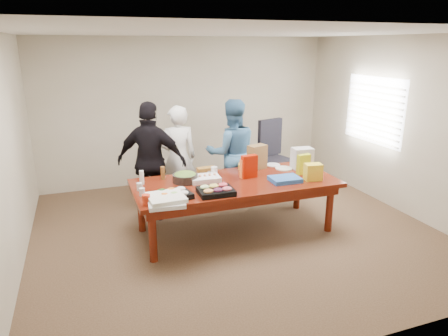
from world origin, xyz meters
name	(u,v)px	position (x,y,z in m)	size (l,w,h in m)	color
floor	(235,231)	(0.00, 0.00, -0.01)	(5.50, 5.00, 0.02)	#47301E
ceiling	(237,31)	(0.00, 0.00, 2.71)	(5.50, 5.00, 0.02)	white
wall_back	(188,111)	(0.00, 2.50, 1.35)	(5.50, 0.04, 2.70)	beige
wall_front	(353,206)	(0.00, -2.50, 1.35)	(5.50, 0.04, 2.70)	beige
wall_left	(7,157)	(-2.75, 0.00, 1.35)	(0.04, 5.00, 2.70)	beige
wall_right	(400,125)	(2.75, 0.00, 1.35)	(0.04, 5.00, 2.70)	beige
window_panel	(374,110)	(2.72, 0.60, 1.50)	(0.03, 1.40, 1.10)	white
window_blinds	(372,110)	(2.68, 0.60, 1.50)	(0.04, 1.36, 1.00)	beige
conference_table	(235,206)	(0.00, 0.00, 0.38)	(2.80, 1.20, 0.75)	#4C1C0F
office_chair	(275,158)	(1.27, 1.31, 0.61)	(0.62, 0.62, 1.22)	black
person_center	(178,158)	(-0.54, 1.14, 0.83)	(0.61, 0.40, 1.67)	white
person_right	(232,153)	(0.33, 1.00, 0.87)	(0.85, 0.66, 1.74)	teal
person_left	(152,162)	(-1.00, 0.85, 0.89)	(1.05, 0.44, 1.78)	black
veggie_tray	(173,195)	(-0.96, -0.33, 0.78)	(0.43, 0.34, 0.07)	black
fruit_tray	(216,191)	(-0.42, -0.38, 0.78)	(0.44, 0.35, 0.07)	black
sheet_cake	(205,179)	(-0.40, 0.15, 0.79)	(0.40, 0.30, 0.07)	white
salad_bowl	(185,178)	(-0.66, 0.20, 0.81)	(0.35, 0.35, 0.11)	black
chip_bag_blue	(285,179)	(0.64, -0.24, 0.78)	(0.40, 0.30, 0.06)	#2A5FB5
chip_bag_red	(249,167)	(0.24, 0.08, 0.91)	(0.22, 0.09, 0.33)	#AB1600
chip_bag_yellow	(304,164)	(1.04, -0.03, 0.90)	(0.19, 0.08, 0.29)	#C2D21A
chip_bag_orange	(246,168)	(0.20, 0.10, 0.88)	(0.17, 0.08, 0.27)	orange
mayo_jar	(214,172)	(-0.21, 0.30, 0.82)	(0.09, 0.09, 0.14)	silver
mustard_bottle	(249,166)	(0.35, 0.35, 0.83)	(0.06, 0.06, 0.17)	gold
dressing_bottle	(163,173)	(-0.92, 0.42, 0.84)	(0.06, 0.06, 0.18)	brown
ranch_bottle	(142,177)	(-1.23, 0.32, 0.84)	(0.06, 0.06, 0.19)	white
banana_bunch	(246,166)	(0.36, 0.48, 0.79)	(0.23, 0.14, 0.08)	yellow
bread_loaf	(206,171)	(-0.29, 0.43, 0.80)	(0.27, 0.12, 0.11)	#8E6024
kraft_bag	(257,157)	(0.52, 0.44, 0.93)	(0.28, 0.16, 0.37)	brown
red_cup	(146,200)	(-1.30, -0.44, 0.81)	(0.10, 0.10, 0.13)	red
clear_cup_a	(142,192)	(-1.30, -0.13, 0.80)	(0.07, 0.07, 0.10)	white
clear_cup_b	(140,187)	(-1.30, 0.08, 0.80)	(0.07, 0.07, 0.10)	silver
pizza_box_lower	(166,202)	(-1.08, -0.50, 0.77)	(0.42, 0.42, 0.05)	silver
pizza_box_upper	(166,197)	(-1.07, -0.47, 0.82)	(0.42, 0.42, 0.05)	white
plate_a	(284,168)	(0.90, 0.28, 0.76)	(0.25, 0.25, 0.01)	silver
plate_b	(273,165)	(0.83, 0.51, 0.76)	(0.22, 0.22, 0.01)	white
dip_bowl_a	(249,169)	(0.37, 0.39, 0.78)	(0.14, 0.14, 0.05)	white
dip_bowl_b	(208,172)	(-0.26, 0.45, 0.78)	(0.17, 0.17, 0.07)	silver
grocery_bag_white	(302,158)	(1.17, 0.22, 0.91)	(0.30, 0.21, 0.32)	silver
grocery_bag_yellow	(313,172)	(1.03, -0.31, 0.86)	(0.23, 0.16, 0.23)	yellow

